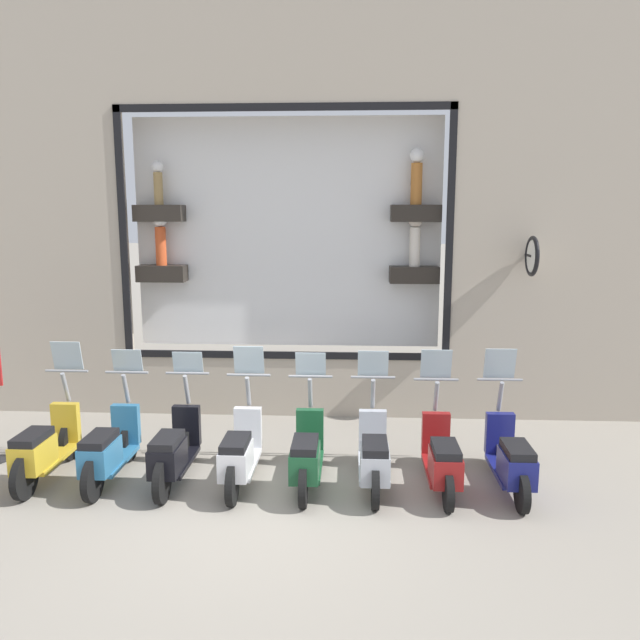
{
  "coord_description": "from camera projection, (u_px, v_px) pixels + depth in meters",
  "views": [
    {
      "loc": [
        -6.89,
        -1.12,
        3.51
      ],
      "look_at": [
        2.07,
        -0.66,
        1.93
      ],
      "focal_mm": 35.0,
      "sensor_mm": 36.0,
      "label": 1
    }
  ],
  "objects": [
    {
      "name": "scooter_white_4",
      "position": [
        240.0,
        453.0,
        8.0
      ],
      "size": [
        1.8,
        0.6,
        1.67
      ],
      "color": "black",
      "rests_on": "ground_plane"
    },
    {
      "name": "scooter_navy_0",
      "position": [
        511.0,
        459.0,
        7.82
      ],
      "size": [
        1.79,
        0.61,
        1.67
      ],
      "color": "black",
      "rests_on": "ground_plane"
    },
    {
      "name": "scooter_teal_6",
      "position": [
        109.0,
        450.0,
        8.09
      ],
      "size": [
        1.81,
        0.61,
        1.6
      ],
      "color": "black",
      "rests_on": "ground_plane"
    },
    {
      "name": "scooter_red_1",
      "position": [
        442.0,
        458.0,
        7.87
      ],
      "size": [
        1.79,
        0.61,
        1.65
      ],
      "color": "black",
      "rests_on": "ground_plane"
    },
    {
      "name": "building_facade",
      "position": [
        284.0,
        103.0,
        10.08
      ],
      "size": [
        1.24,
        36.0,
        10.22
      ],
      "color": "#ADA08E",
      "rests_on": "ground_plane"
    },
    {
      "name": "ground_plane",
      "position": [
        256.0,
        508.0,
        7.45
      ],
      "size": [
        120.0,
        120.0,
        0.0
      ],
      "primitive_type": "plane",
      "color": "gray"
    },
    {
      "name": "scooter_black_5",
      "position": [
        174.0,
        451.0,
        8.04
      ],
      "size": [
        1.81,
        0.6,
        1.58
      ],
      "color": "black",
      "rests_on": "ground_plane"
    },
    {
      "name": "scooter_yellow_7",
      "position": [
        45.0,
        448.0,
        8.13
      ],
      "size": [
        1.81,
        0.61,
        1.7
      ],
      "color": "black",
      "rests_on": "ground_plane"
    },
    {
      "name": "scooter_silver_2",
      "position": [
        374.0,
        456.0,
        7.91
      ],
      "size": [
        1.8,
        0.6,
        1.62
      ],
      "color": "black",
      "rests_on": "ground_plane"
    },
    {
      "name": "scooter_green_3",
      "position": [
        307.0,
        455.0,
        7.95
      ],
      "size": [
        1.8,
        0.6,
        1.59
      ],
      "color": "black",
      "rests_on": "ground_plane"
    }
  ]
}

